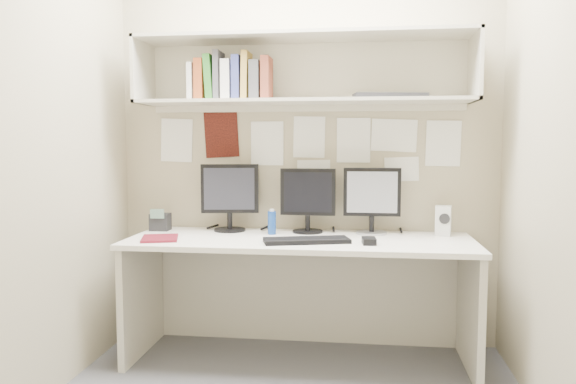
# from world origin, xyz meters

# --- Properties ---
(wall_back) EXTENTS (2.40, 0.02, 2.60)m
(wall_back) POSITION_xyz_m (0.00, 1.00, 1.30)
(wall_back) COLOR tan
(wall_back) RESTS_ON ground
(wall_front) EXTENTS (2.40, 0.02, 2.60)m
(wall_front) POSITION_xyz_m (0.00, -1.00, 1.30)
(wall_front) COLOR tan
(wall_front) RESTS_ON ground
(wall_left) EXTENTS (0.02, 2.00, 2.60)m
(wall_left) POSITION_xyz_m (-1.20, 0.00, 1.30)
(wall_left) COLOR tan
(wall_left) RESTS_ON ground
(wall_right) EXTENTS (0.02, 2.00, 2.60)m
(wall_right) POSITION_xyz_m (1.20, 0.00, 1.30)
(wall_right) COLOR tan
(wall_right) RESTS_ON ground
(desk) EXTENTS (2.00, 0.70, 0.73)m
(desk) POSITION_xyz_m (0.00, 0.65, 0.37)
(desk) COLOR white
(desk) RESTS_ON floor
(overhead_hutch) EXTENTS (2.00, 0.38, 0.40)m
(overhead_hutch) POSITION_xyz_m (0.00, 0.86, 1.72)
(overhead_hutch) COLOR beige
(overhead_hutch) RESTS_ON wall_back
(pinned_papers) EXTENTS (1.92, 0.01, 0.48)m
(pinned_papers) POSITION_xyz_m (0.00, 0.99, 1.25)
(pinned_papers) COLOR white
(pinned_papers) RESTS_ON wall_back
(monitor_left) EXTENTS (0.36, 0.20, 0.42)m
(monitor_left) POSITION_xyz_m (-0.47, 0.87, 0.96)
(monitor_left) COLOR black
(monitor_left) RESTS_ON desk
(monitor_center) EXTENTS (0.34, 0.19, 0.40)m
(monitor_center) POSITION_xyz_m (0.02, 0.87, 0.95)
(monitor_center) COLOR black
(monitor_center) RESTS_ON desk
(monitor_right) EXTENTS (0.35, 0.19, 0.40)m
(monitor_right) POSITION_xyz_m (0.42, 0.87, 0.95)
(monitor_right) COLOR #A5A5AA
(monitor_right) RESTS_ON desk
(keyboard) EXTENTS (0.50, 0.29, 0.02)m
(keyboard) POSITION_xyz_m (0.05, 0.51, 0.74)
(keyboard) COLOR black
(keyboard) RESTS_ON desk
(mouse) EXTENTS (0.08, 0.12, 0.04)m
(mouse) POSITION_xyz_m (0.40, 0.50, 0.75)
(mouse) COLOR black
(mouse) RESTS_ON desk
(speaker) EXTENTS (0.11, 0.11, 0.18)m
(speaker) POSITION_xyz_m (0.84, 0.85, 0.82)
(speaker) COLOR silver
(speaker) RESTS_ON desk
(blue_bottle) EXTENTS (0.05, 0.05, 0.15)m
(blue_bottle) POSITION_xyz_m (-0.18, 0.76, 0.80)
(blue_bottle) COLOR navy
(blue_bottle) RESTS_ON desk
(maroon_notebook) EXTENTS (0.26, 0.29, 0.01)m
(maroon_notebook) POSITION_xyz_m (-0.80, 0.50, 0.74)
(maroon_notebook) COLOR #5B0F1B
(maroon_notebook) RESTS_ON desk
(desk_phone) EXTENTS (0.12, 0.11, 0.14)m
(desk_phone) POSITION_xyz_m (-0.91, 0.83, 0.79)
(desk_phone) COLOR black
(desk_phone) RESTS_ON desk
(book_stack) EXTENTS (0.49, 0.18, 0.29)m
(book_stack) POSITION_xyz_m (-0.43, 0.78, 1.67)
(book_stack) COLOR silver
(book_stack) RESTS_ON overhead_hutch
(hutch_tray) EXTENTS (0.44, 0.23, 0.03)m
(hutch_tray) POSITION_xyz_m (0.51, 0.78, 1.55)
(hutch_tray) COLOR black
(hutch_tray) RESTS_ON overhead_hutch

